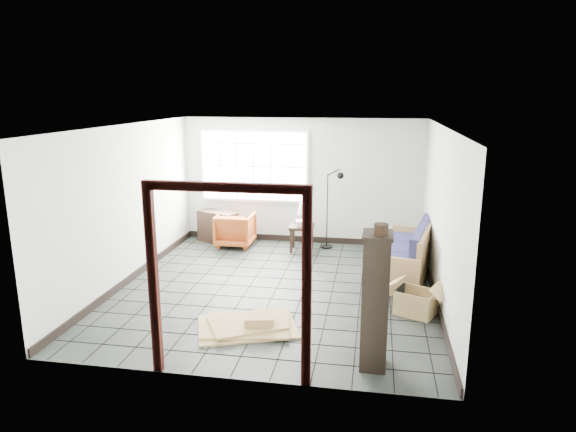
% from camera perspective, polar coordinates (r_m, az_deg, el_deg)
% --- Properties ---
extents(ground, '(5.50, 5.50, 0.00)m').
position_cam_1_polar(ground, '(8.41, -1.27, -8.02)').
color(ground, black).
rests_on(ground, ground).
extents(room_shell, '(5.02, 5.52, 2.61)m').
position_cam_1_polar(room_shell, '(7.98, -1.30, 3.34)').
color(room_shell, '#BABEB6').
rests_on(room_shell, ground).
extents(window_panel, '(2.32, 0.08, 1.52)m').
position_cam_1_polar(window_panel, '(10.78, -3.81, 5.56)').
color(window_panel, silver).
rests_on(window_panel, ground).
extents(doorway_trim, '(1.80, 0.08, 2.20)m').
position_cam_1_polar(doorway_trim, '(5.47, -6.77, -4.76)').
color(doorway_trim, '#350F0C').
rests_on(doorway_trim, ground).
extents(futon_sofa, '(1.18, 2.19, 0.92)m').
position_cam_1_polar(futon_sofa, '(9.10, 13.21, -4.48)').
color(futon_sofa, olive).
rests_on(futon_sofa, ground).
extents(armchair, '(0.73, 0.69, 0.75)m').
position_cam_1_polar(armchair, '(10.63, -5.87, -1.33)').
color(armchair, '#9C5016').
rests_on(armchair, ground).
extents(side_table, '(0.49, 0.49, 0.52)m').
position_cam_1_polar(side_table, '(10.24, 1.54, -1.55)').
color(side_table, black).
rests_on(side_table, ground).
extents(table_lamp, '(0.35, 0.35, 0.44)m').
position_cam_1_polar(table_lamp, '(10.17, 1.89, 0.67)').
color(table_lamp, black).
rests_on(table_lamp, side_table).
extents(projector, '(0.35, 0.30, 0.11)m').
position_cam_1_polar(projector, '(10.19, 1.73, -0.78)').
color(projector, silver).
rests_on(projector, side_table).
extents(floor_lamp, '(0.50, 0.32, 1.63)m').
position_cam_1_polar(floor_lamp, '(10.34, 5.05, 1.09)').
color(floor_lamp, black).
rests_on(floor_lamp, ground).
extents(console_shelf, '(0.92, 0.61, 0.66)m').
position_cam_1_polar(console_shelf, '(10.94, -7.81, -1.20)').
color(console_shelf, black).
rests_on(console_shelf, ground).
extents(tall_shelf, '(0.35, 0.44, 1.60)m').
position_cam_1_polar(tall_shelf, '(5.94, 9.68, -9.21)').
color(tall_shelf, black).
rests_on(tall_shelf, ground).
extents(pot, '(0.18, 0.18, 0.12)m').
position_cam_1_polar(pot, '(5.62, 10.30, -1.46)').
color(pot, black).
rests_on(pot, tall_shelf).
extents(open_box, '(0.95, 0.73, 0.48)m').
position_cam_1_polar(open_box, '(7.65, 14.00, -9.27)').
color(open_box, '#A98051').
rests_on(open_box, ground).
extents(cardboard_pile, '(1.54, 1.31, 0.19)m').
position_cam_1_polar(cardboard_pile, '(7.09, -4.39, -11.91)').
color(cardboard_pile, '#A98051').
rests_on(cardboard_pile, ground).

